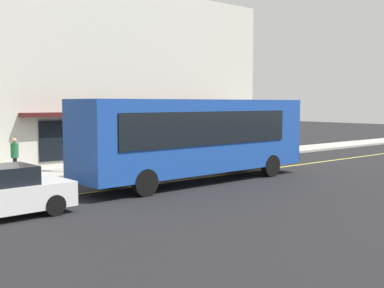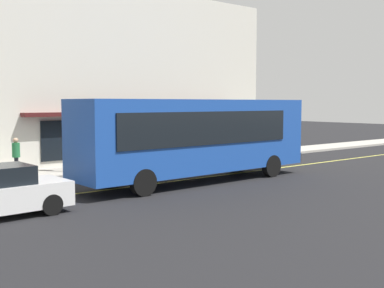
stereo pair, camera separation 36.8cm
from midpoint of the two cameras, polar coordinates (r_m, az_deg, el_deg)
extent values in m
plane|color=black|center=(20.41, -3.26, -4.55)|extent=(120.00, 120.00, 0.00)
cube|color=#B2ADA3|center=(24.56, -10.22, -2.84)|extent=(80.00, 2.56, 0.15)
cube|color=#D8D14C|center=(20.41, -3.26, -4.54)|extent=(36.00, 0.16, 0.01)
cube|color=silver|center=(30.79, -11.85, 7.54)|extent=(18.72, 9.38, 9.64)
cube|color=#4C1919|center=(26.50, -6.76, 3.68)|extent=(13.10, 0.70, 0.20)
cube|color=black|center=(26.75, -6.99, 0.90)|extent=(11.23, 0.08, 2.00)
cube|color=#1E4CAD|center=(20.19, 0.07, 1.07)|extent=(11.06, 2.78, 3.00)
cube|color=black|center=(24.11, 9.86, 2.48)|extent=(0.17, 2.10, 1.80)
cube|color=black|center=(20.96, -2.84, 2.19)|extent=(8.80, 0.28, 1.32)
cube|color=black|center=(19.03, 1.92, 1.92)|extent=(8.80, 0.28, 1.32)
cube|color=#0CF259|center=(24.15, 10.00, 4.59)|extent=(0.13, 1.90, 0.36)
cube|color=#2D2D33|center=(24.31, 9.96, -1.31)|extent=(0.22, 2.40, 0.40)
cylinder|color=black|center=(23.57, 4.70, -2.06)|extent=(1.01, 0.33, 1.00)
cylinder|color=black|center=(22.07, 8.92, -2.58)|extent=(1.01, 0.33, 1.00)
cylinder|color=black|center=(19.19, -10.12, -3.71)|extent=(1.01, 0.33, 1.00)
cylinder|color=black|center=(17.32, -6.24, -4.60)|extent=(1.01, 0.33, 1.00)
cylinder|color=#2D2D33|center=(22.59, -13.85, 0.70)|extent=(0.12, 0.12, 3.20)
cube|color=black|center=(22.72, -14.13, 3.62)|extent=(0.30, 0.30, 0.90)
sphere|color=red|center=(22.87, -14.33, 4.30)|extent=(0.18, 0.18, 0.18)
sphere|color=orange|center=(22.87, -14.32, 3.62)|extent=(0.18, 0.18, 0.18)
sphere|color=green|center=(22.88, -14.30, 2.95)|extent=(0.18, 0.18, 0.18)
cylinder|color=black|center=(16.41, -19.25, -6.02)|extent=(0.65, 0.25, 0.64)
cylinder|color=black|center=(14.94, -16.75, -7.01)|extent=(0.65, 0.25, 0.64)
cylinder|color=black|center=(22.51, -20.82, -2.55)|extent=(0.18, 0.18, 0.81)
cylinder|color=#26723F|center=(22.43, -20.88, -0.72)|extent=(0.34, 0.34, 0.64)
sphere|color=tan|center=(22.40, -20.91, 0.39)|extent=(0.23, 0.23, 0.23)
camera|label=1|loc=(0.18, -90.51, -0.04)|focal=44.65mm
camera|label=2|loc=(0.18, 89.49, 0.04)|focal=44.65mm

